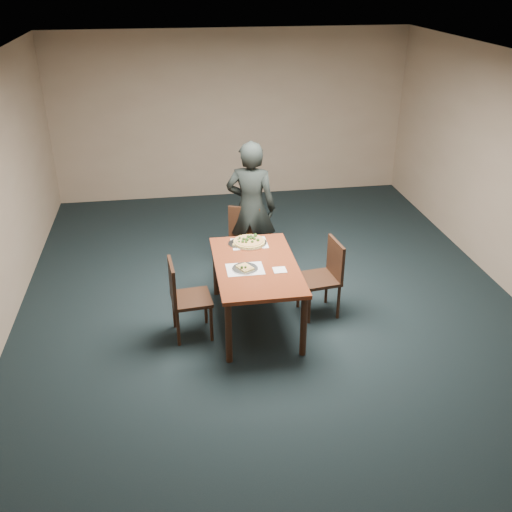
{
  "coord_description": "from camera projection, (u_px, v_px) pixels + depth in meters",
  "views": [
    {
      "loc": [
        -1.09,
        -5.6,
        3.68
      ],
      "look_at": [
        -0.23,
        -0.14,
        0.85
      ],
      "focal_mm": 40.0,
      "sensor_mm": 36.0,
      "label": 1
    }
  ],
  "objects": [
    {
      "name": "napkin",
      "position": [
        280.0,
        270.0,
        6.13
      ],
      "size": [
        0.14,
        0.14,
        0.01
      ],
      "primitive_type": "cube",
      "rotation": [
        0.0,
        0.0,
        0.0
      ],
      "color": "white",
      "rests_on": "dining_table"
    },
    {
      "name": "chair_left",
      "position": [
        184.0,
        295.0,
        6.13
      ],
      "size": [
        0.46,
        0.46,
        0.91
      ],
      "rotation": [
        0.0,
        0.0,
        1.66
      ],
      "color": "black",
      "rests_on": "ground"
    },
    {
      "name": "diner",
      "position": [
        251.0,
        208.0,
        7.35
      ],
      "size": [
        0.74,
        0.6,
        1.76
      ],
      "primitive_type": "imported",
      "rotation": [
        0.0,
        0.0,
        2.83
      ],
      "color": "black",
      "rests_on": "ground"
    },
    {
      "name": "pizza_pan",
      "position": [
        249.0,
        241.0,
        6.71
      ],
      "size": [
        0.41,
        0.41,
        0.07
      ],
      "color": "silver",
      "rests_on": "dining_table"
    },
    {
      "name": "placemat_near",
      "position": [
        245.0,
        269.0,
        6.15
      ],
      "size": [
        0.4,
        0.3,
        0.0
      ],
      "primitive_type": "cube",
      "color": "white",
      "rests_on": "dining_table"
    },
    {
      "name": "slice_plate_near",
      "position": [
        245.0,
        268.0,
        6.15
      ],
      "size": [
        0.28,
        0.28,
        0.06
      ],
      "color": "silver",
      "rests_on": "dining_table"
    },
    {
      "name": "dining_table",
      "position": [
        256.0,
        271.0,
        6.3
      ],
      "size": [
        0.9,
        1.5,
        0.75
      ],
      "color": "#5D2312",
      "rests_on": "ground"
    },
    {
      "name": "slice_plate_far",
      "position": [
        240.0,
        243.0,
        6.7
      ],
      "size": [
        0.28,
        0.28,
        0.06
      ],
      "color": "silver",
      "rests_on": "dining_table"
    },
    {
      "name": "room_shell",
      "position": [
        276.0,
        173.0,
        5.96
      ],
      "size": [
        8.0,
        8.0,
        8.0
      ],
      "color": "tan",
      "rests_on": "ground"
    },
    {
      "name": "ground",
      "position": [
        273.0,
        313.0,
        6.76
      ],
      "size": [
        8.0,
        8.0,
        0.0
      ],
      "primitive_type": "plane",
      "color": "black",
      "rests_on": "ground"
    },
    {
      "name": "placemat_main",
      "position": [
        249.0,
        243.0,
        6.72
      ],
      "size": [
        0.42,
        0.32,
        0.0
      ],
      "primitive_type": "cube",
      "color": "white",
      "rests_on": "dining_table"
    },
    {
      "name": "chair_right",
      "position": [
        326.0,
        273.0,
        6.56
      ],
      "size": [
        0.47,
        0.47,
        0.91
      ],
      "rotation": [
        0.0,
        0.0,
        -1.44
      ],
      "color": "black",
      "rests_on": "ground"
    },
    {
      "name": "chair_far",
      "position": [
        243.0,
        239.0,
        7.38
      ],
      "size": [
        0.54,
        0.54,
        0.91
      ],
      "rotation": [
        0.0,
        0.0,
        -0.37
      ],
      "color": "black",
      "rests_on": "ground"
    }
  ]
}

